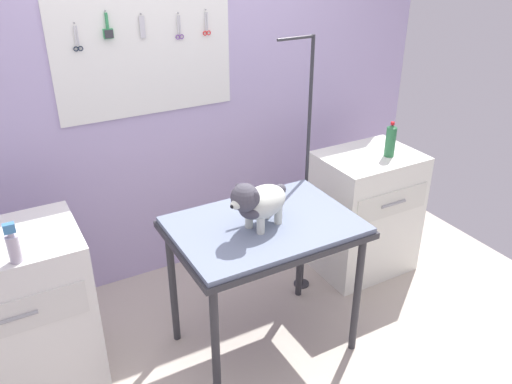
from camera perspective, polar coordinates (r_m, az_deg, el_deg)
name	(u,v)px	position (r m, az deg, el deg)	size (l,w,h in m)	color
ground	(269,369)	(3.27, 1.38, -18.60)	(4.40, 4.00, 0.04)	#BEB1A2
rear_wall_panel	(175,116)	(3.63, -8.81, 8.15)	(4.00, 0.11, 2.30)	#B2A3CF
grooming_table	(264,236)	(2.92, 0.91, -4.75)	(1.03, 0.72, 0.86)	#2D2D33
grooming_arm	(305,182)	(3.43, 5.37, 1.09)	(0.30, 0.11, 1.76)	#2D2D33
dog	(258,202)	(2.75, 0.23, -1.09)	(0.40, 0.27, 0.30)	silver
counter_left	(12,318)	(3.12, -24.91, -12.27)	(0.80, 0.58, 0.94)	silver
cabinet_right	(364,213)	(3.89, 11.68, -2.20)	(0.68, 0.54, 0.91)	white
spray_bottle_tall	(13,246)	(2.63, -24.84, -5.32)	(0.06, 0.06, 0.20)	#B6ACBD
soda_bottle	(391,140)	(3.67, 14.39, 5.44)	(0.07, 0.07, 0.24)	#296C3F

